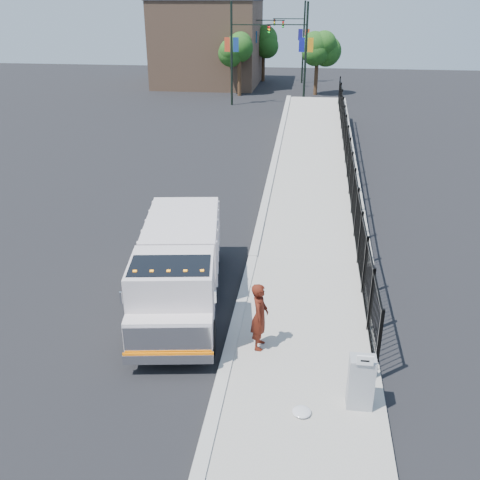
# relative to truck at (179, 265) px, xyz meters

# --- Properties ---
(ground) EXTENTS (120.00, 120.00, 0.00)m
(ground) POSITION_rel_truck_xyz_m (1.79, -0.76, -1.31)
(ground) COLOR black
(ground) RESTS_ON ground
(sidewalk) EXTENTS (3.55, 12.00, 0.12)m
(sidewalk) POSITION_rel_truck_xyz_m (3.71, -2.76, -1.25)
(sidewalk) COLOR #9E998E
(sidewalk) RESTS_ON ground
(curb) EXTENTS (0.30, 12.00, 0.16)m
(curb) POSITION_rel_truck_xyz_m (1.79, -2.76, -1.23)
(curb) COLOR #ADAAA3
(curb) RESTS_ON ground
(ramp) EXTENTS (3.95, 24.06, 3.19)m
(ramp) POSITION_rel_truck_xyz_m (3.91, 15.24, -1.31)
(ramp) COLOR #9E998E
(ramp) RESTS_ON ground
(iron_fence) EXTENTS (0.10, 28.00, 1.80)m
(iron_fence) POSITION_rel_truck_xyz_m (5.34, 11.24, -0.41)
(iron_fence) COLOR black
(iron_fence) RESTS_ON ground
(truck) EXTENTS (3.14, 7.02, 2.32)m
(truck) POSITION_rel_truck_xyz_m (0.00, 0.00, 0.00)
(truck) COLOR black
(truck) RESTS_ON ground
(worker) EXTENTS (0.44, 0.66, 1.80)m
(worker) POSITION_rel_truck_xyz_m (2.52, -1.91, -0.29)
(worker) COLOR #4F180D
(worker) RESTS_ON sidewalk
(utility_cabinet) EXTENTS (0.55, 0.40, 1.25)m
(utility_cabinet) POSITION_rel_truck_xyz_m (4.89, -3.79, -0.56)
(utility_cabinet) COLOR gray
(utility_cabinet) RESTS_ON sidewalk
(arrow_sign) EXTENTS (0.35, 0.04, 0.22)m
(arrow_sign) POSITION_rel_truck_xyz_m (4.89, -4.01, 0.17)
(arrow_sign) COLOR white
(arrow_sign) RESTS_ON utility_cabinet
(debris) EXTENTS (0.41, 0.41, 0.10)m
(debris) POSITION_rel_truck_xyz_m (3.66, -4.22, -1.13)
(debris) COLOR silver
(debris) RESTS_ON sidewalk
(light_pole_0) EXTENTS (3.77, 0.22, 8.00)m
(light_pole_0) POSITION_rel_truck_xyz_m (-2.89, 32.05, 3.06)
(light_pole_0) COLOR black
(light_pole_0) RESTS_ON ground
(light_pole_1) EXTENTS (3.78, 0.22, 8.00)m
(light_pole_1) POSITION_rel_truck_xyz_m (2.47, 32.56, 3.06)
(light_pole_1) COLOR black
(light_pole_1) RESTS_ON ground
(light_pole_2) EXTENTS (3.77, 0.22, 8.00)m
(light_pole_2) POSITION_rel_truck_xyz_m (-2.36, 41.35, 3.06)
(light_pole_2) COLOR black
(light_pole_2) RESTS_ON ground
(light_pole_3) EXTENTS (3.78, 0.22, 8.00)m
(light_pole_3) POSITION_rel_truck_xyz_m (1.98, 45.59, 3.06)
(light_pole_3) COLOR black
(light_pole_3) RESTS_ON ground
(tree_0) EXTENTS (2.60, 2.60, 5.30)m
(tree_0) POSITION_rel_truck_xyz_m (-3.19, 36.78, 2.64)
(tree_0) COLOR #382314
(tree_0) RESTS_ON ground
(tree_1) EXTENTS (2.50, 2.50, 5.25)m
(tree_1) POSITION_rel_truck_xyz_m (3.74, 38.22, 2.63)
(tree_1) COLOR #382314
(tree_1) RESTS_ON ground
(tree_2) EXTENTS (2.94, 2.94, 5.47)m
(tree_2) POSITION_rel_truck_xyz_m (-1.90, 46.44, 2.66)
(tree_2) COLOR #382314
(tree_2) RESTS_ON ground
(building) EXTENTS (10.00, 10.00, 8.00)m
(building) POSITION_rel_truck_xyz_m (-7.21, 43.24, 2.69)
(building) COLOR #8C664C
(building) RESTS_ON ground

